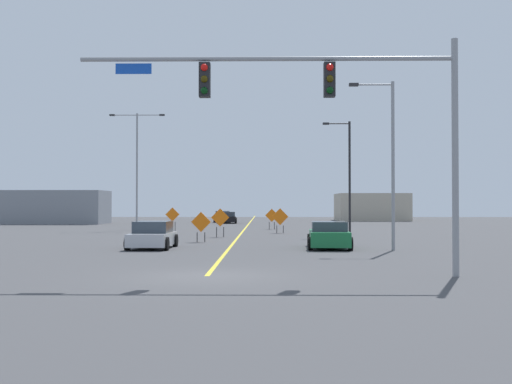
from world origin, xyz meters
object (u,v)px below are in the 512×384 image
construction_sign_left_shoulder (220,219)px  car_blue_distant (223,217)px  street_lamp_mid_right (389,156)px  car_silver_far (153,235)px  construction_sign_median_far (272,216)px  car_green_near (329,236)px  construction_sign_right_lane (172,216)px  construction_sign_median_near (201,223)px  traffic_signal_assembly (332,101)px  construction_sign_right_shoulder (280,218)px  street_lamp_mid_left (348,172)px  car_black_mid (227,218)px  street_lamp_near_left (137,161)px

construction_sign_left_shoulder → car_blue_distant: size_ratio=0.47×
street_lamp_mid_right → car_silver_far: size_ratio=2.04×
construction_sign_median_far → car_green_near: 23.56m
street_lamp_mid_right → construction_sign_median_far: 25.57m
construction_sign_right_lane → construction_sign_median_near: bearing=-75.1°
construction_sign_median_near → car_green_near: (6.85, -4.96, -0.45)m
construction_sign_right_lane → car_blue_distant: (2.29, 26.23, -0.59)m
traffic_signal_assembly → car_green_near: traffic_signal_assembly is taller
construction_sign_right_lane → construction_sign_median_far: size_ratio=1.08×
construction_sign_right_shoulder → construction_sign_left_shoulder: construction_sign_left_shoulder is taller
street_lamp_mid_right → street_lamp_mid_left: 13.87m
street_lamp_mid_right → car_silver_far: street_lamp_mid_right is taller
street_lamp_mid_left → traffic_signal_assembly: bearing=-98.7°
construction_sign_right_lane → car_blue_distant: 26.34m
street_lamp_mid_left → car_black_mid: (-10.03, 28.28, -3.78)m
traffic_signal_assembly → construction_sign_left_shoulder: 23.41m
car_green_near → construction_sign_left_shoulder: bearing=120.5°
street_lamp_mid_right → car_black_mid: size_ratio=1.92×
car_green_near → street_lamp_near_left: bearing=122.3°
street_lamp_mid_left → car_silver_far: (-11.31, -12.69, -3.76)m
street_lamp_mid_right → construction_sign_median_near: size_ratio=4.60×
street_lamp_mid_left → construction_sign_right_shoulder: street_lamp_mid_left is taller
street_lamp_near_left → construction_sign_median_near: 19.44m
street_lamp_near_left → construction_sign_right_shoulder: (12.11, -5.98, -4.71)m
street_lamp_near_left → construction_sign_right_shoulder: bearing=-26.3°
street_lamp_mid_left → construction_sign_right_shoulder: size_ratio=4.22×
construction_sign_right_lane → construction_sign_left_shoulder: bearing=-62.2°
street_lamp_mid_left → car_black_mid: size_ratio=1.90×
construction_sign_median_far → construction_sign_right_shoulder: bearing=-85.6°
car_blue_distant → car_black_mid: bearing=-79.2°
car_blue_distant → car_black_mid: car_blue_distant is taller
street_lamp_mid_right → car_silver_far: (-11.45, 1.18, -3.81)m
street_lamp_mid_right → car_green_near: (-2.73, 1.38, -3.82)m
traffic_signal_assembly → street_lamp_near_left: bearing=110.6°
street_lamp_mid_right → construction_sign_right_lane: street_lamp_mid_right is taller
traffic_signal_assembly → car_blue_distant: bearing=97.1°
street_lamp_near_left → car_blue_distant: street_lamp_near_left is taller
street_lamp_mid_left → construction_sign_left_shoulder: (-8.72, -2.08, -3.19)m
traffic_signal_assembly → car_blue_distant: traffic_signal_assembly is taller
street_lamp_mid_left → construction_sign_left_shoulder: 9.52m
street_lamp_mid_left → car_silver_far: 17.41m
street_lamp_mid_left → construction_sign_right_shoulder: bearing=139.9°
car_blue_distant → construction_sign_median_far: bearing=-75.2°
street_lamp_near_left → construction_sign_median_near: size_ratio=5.73×
traffic_signal_assembly → car_blue_distant: (-7.10, 57.09, -4.66)m
construction_sign_right_shoulder → construction_sign_right_lane: size_ratio=0.98×
traffic_signal_assembly → street_lamp_mid_right: bearing=70.1°
construction_sign_left_shoulder → car_blue_distant: construction_sign_left_shoulder is taller
construction_sign_right_lane → car_green_near: construction_sign_right_lane is taller
construction_sign_median_near → car_green_near: size_ratio=0.38×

